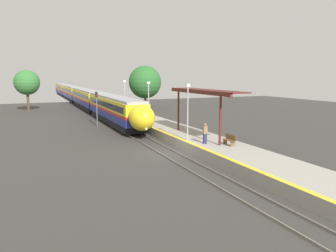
{
  "coord_description": "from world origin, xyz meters",
  "views": [
    {
      "loc": [
        -10.82,
        -25.02,
        6.65
      ],
      "look_at": [
        0.59,
        1.34,
        2.17
      ],
      "focal_mm": 35.0,
      "sensor_mm": 36.0,
      "label": 1
    }
  ],
  "objects_px": {
    "person_waiting": "(205,133)",
    "railway_signal": "(97,105)",
    "lamppost_near": "(188,108)",
    "lamppost_far": "(125,95)",
    "train": "(79,95)",
    "platform_bench": "(230,140)",
    "lamppost_mid": "(149,100)"
  },
  "relations": [
    {
      "from": "person_waiting",
      "to": "lamppost_mid",
      "type": "bearing_deg",
      "value": 93.16
    },
    {
      "from": "lamppost_mid",
      "to": "lamppost_far",
      "type": "relative_size",
      "value": 1.0
    },
    {
      "from": "platform_bench",
      "to": "lamppost_far",
      "type": "height_order",
      "value": "lamppost_far"
    },
    {
      "from": "platform_bench",
      "to": "person_waiting",
      "type": "height_order",
      "value": "person_waiting"
    },
    {
      "from": "train",
      "to": "person_waiting",
      "type": "height_order",
      "value": "train"
    },
    {
      "from": "lamppost_near",
      "to": "lamppost_far",
      "type": "distance_m",
      "value": 20.14
    },
    {
      "from": "train",
      "to": "person_waiting",
      "type": "distance_m",
      "value": 51.17
    },
    {
      "from": "platform_bench",
      "to": "railway_signal",
      "type": "distance_m",
      "value": 21.47
    },
    {
      "from": "train",
      "to": "lamppost_far",
      "type": "xyz_separation_m",
      "value": [
        2.21,
        -28.98,
        1.57
      ]
    },
    {
      "from": "person_waiting",
      "to": "train",
      "type": "bearing_deg",
      "value": 93.22
    },
    {
      "from": "person_waiting",
      "to": "lamppost_mid",
      "type": "xyz_separation_m",
      "value": [
        -0.66,
        12.04,
        1.97
      ]
    },
    {
      "from": "lamppost_near",
      "to": "person_waiting",
      "type": "bearing_deg",
      "value": -71.4
    },
    {
      "from": "lamppost_near",
      "to": "train",
      "type": "bearing_deg",
      "value": 92.58
    },
    {
      "from": "lamppost_far",
      "to": "train",
      "type": "bearing_deg",
      "value": 94.37
    },
    {
      "from": "lamppost_far",
      "to": "person_waiting",
      "type": "bearing_deg",
      "value": -88.28
    },
    {
      "from": "platform_bench",
      "to": "lamppost_near",
      "type": "xyz_separation_m",
      "value": [
        -2.23,
        3.34,
        2.42
      ]
    },
    {
      "from": "person_waiting",
      "to": "railway_signal",
      "type": "xyz_separation_m",
      "value": [
        -5.35,
        18.91,
        0.96
      ]
    },
    {
      "from": "lamppost_mid",
      "to": "platform_bench",
      "type": "bearing_deg",
      "value": -80.56
    },
    {
      "from": "person_waiting",
      "to": "lamppost_far",
      "type": "bearing_deg",
      "value": 91.72
    },
    {
      "from": "train",
      "to": "lamppost_far",
      "type": "distance_m",
      "value": 29.11
    },
    {
      "from": "person_waiting",
      "to": "lamppost_far",
      "type": "xyz_separation_m",
      "value": [
        -0.66,
        22.11,
        1.97
      ]
    },
    {
      "from": "person_waiting",
      "to": "railway_signal",
      "type": "height_order",
      "value": "railway_signal"
    },
    {
      "from": "railway_signal",
      "to": "lamppost_near",
      "type": "bearing_deg",
      "value": -74.54
    },
    {
      "from": "lamppost_mid",
      "to": "person_waiting",
      "type": "bearing_deg",
      "value": -86.84
    },
    {
      "from": "lamppost_near",
      "to": "railway_signal",
      "type": "bearing_deg",
      "value": 105.46
    },
    {
      "from": "railway_signal",
      "to": "person_waiting",
      "type": "bearing_deg",
      "value": -74.2
    },
    {
      "from": "train",
      "to": "lamppost_far",
      "type": "height_order",
      "value": "lamppost_far"
    },
    {
      "from": "lamppost_near",
      "to": "lamppost_far",
      "type": "bearing_deg",
      "value": 90.0
    },
    {
      "from": "train",
      "to": "railway_signal",
      "type": "xyz_separation_m",
      "value": [
        -2.47,
        -32.18,
        0.56
      ]
    },
    {
      "from": "platform_bench",
      "to": "lamppost_mid",
      "type": "bearing_deg",
      "value": 99.44
    },
    {
      "from": "lamppost_far",
      "to": "railway_signal",
      "type": "bearing_deg",
      "value": -145.67
    },
    {
      "from": "platform_bench",
      "to": "lamppost_far",
      "type": "distance_m",
      "value": 23.71
    }
  ]
}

